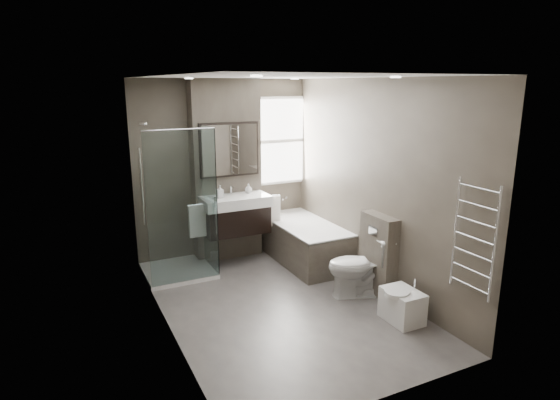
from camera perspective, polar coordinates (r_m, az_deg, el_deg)
room at (r=5.20m, az=0.01°, el=0.35°), size 2.70×3.90×2.70m
vanity_pier at (r=6.81m, az=-6.58°, el=3.53°), size 1.00×0.25×2.60m
vanity at (r=6.62m, az=-5.43°, el=-1.73°), size 0.95×0.47×0.66m
mirror_cabinet at (r=6.60m, az=-6.18°, el=6.12°), size 0.86×0.08×0.76m
towel_left at (r=6.44m, az=-10.03°, el=-2.53°), size 0.24×0.06×0.44m
towel_right at (r=6.81m, az=-0.95°, el=-1.38°), size 0.24×0.06×0.44m
shower_enclosure at (r=6.41m, az=-11.44°, el=-4.82°), size 0.90×0.90×2.00m
bathtub at (r=6.83m, az=2.94°, el=-4.90°), size 0.75×1.60×0.57m
window at (r=7.19m, az=-0.12°, el=7.20°), size 0.98×0.06×1.33m
toilet at (r=5.80m, az=9.64°, el=-7.93°), size 0.85×0.65×0.76m
cistern_box at (r=5.86m, az=11.87°, el=-6.55°), size 0.19×0.55×1.00m
bidet at (r=5.38m, az=14.64°, el=-12.29°), size 0.39×0.44×0.47m
towel_radiator at (r=4.77m, az=22.61°, el=-4.32°), size 0.03×0.49×1.10m
soap_bottle_a at (r=6.45m, az=-7.33°, el=1.03°), size 0.08×0.08×0.18m
soap_bottle_b at (r=6.73m, az=-3.87°, el=1.44°), size 0.10×0.10×0.13m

